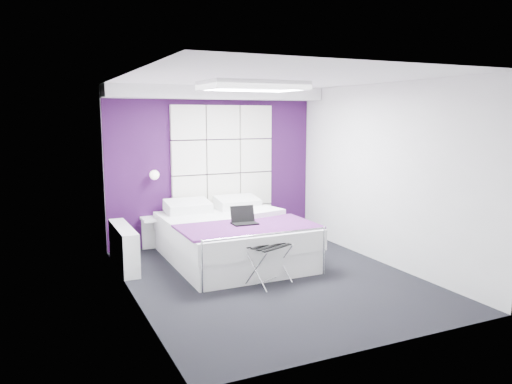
# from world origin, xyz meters

# --- Properties ---
(floor) EXTENTS (4.40, 4.40, 0.00)m
(floor) POSITION_xyz_m (0.00, 0.00, 0.00)
(floor) COLOR black
(floor) RESTS_ON ground
(ceiling) EXTENTS (4.40, 4.40, 0.00)m
(ceiling) POSITION_xyz_m (0.00, 0.00, 2.60)
(ceiling) COLOR white
(ceiling) RESTS_ON wall_back
(wall_back) EXTENTS (3.60, 0.00, 3.60)m
(wall_back) POSITION_xyz_m (0.00, 2.20, 1.30)
(wall_back) COLOR silver
(wall_back) RESTS_ON floor
(wall_left) EXTENTS (0.00, 4.40, 4.40)m
(wall_left) POSITION_xyz_m (-1.80, 0.00, 1.30)
(wall_left) COLOR silver
(wall_left) RESTS_ON floor
(wall_right) EXTENTS (0.00, 4.40, 4.40)m
(wall_right) POSITION_xyz_m (1.80, 0.00, 1.30)
(wall_right) COLOR silver
(wall_right) RESTS_ON floor
(accent_wall) EXTENTS (3.58, 0.02, 2.58)m
(accent_wall) POSITION_xyz_m (0.00, 2.19, 1.30)
(accent_wall) COLOR #310D3B
(accent_wall) RESTS_ON wall_back
(soffit) EXTENTS (3.58, 0.50, 0.20)m
(soffit) POSITION_xyz_m (0.00, 1.95, 2.50)
(soffit) COLOR white
(soffit) RESTS_ON wall_back
(headboard) EXTENTS (1.80, 0.08, 2.30)m
(headboard) POSITION_xyz_m (0.15, 2.14, 1.17)
(headboard) COLOR silver
(headboard) RESTS_ON wall_back
(skylight) EXTENTS (1.36, 0.86, 0.12)m
(skylight) POSITION_xyz_m (0.00, 0.60, 2.55)
(skylight) COLOR white
(skylight) RESTS_ON ceiling
(wall_lamp) EXTENTS (0.15, 0.15, 0.15)m
(wall_lamp) POSITION_xyz_m (-1.05, 2.06, 1.22)
(wall_lamp) COLOR white
(wall_lamp) RESTS_ON wall_back
(radiator) EXTENTS (0.22, 1.20, 0.60)m
(radiator) POSITION_xyz_m (-1.69, 1.30, 0.30)
(radiator) COLOR white
(radiator) RESTS_ON floor
(bed) EXTENTS (1.89, 2.29, 0.79)m
(bed) POSITION_xyz_m (-0.15, 1.00, 0.34)
(bed) COLOR white
(bed) RESTS_ON floor
(nightstand) EXTENTS (0.42, 0.33, 0.05)m
(nightstand) POSITION_xyz_m (-1.06, 2.02, 0.52)
(nightstand) COLOR white
(nightstand) RESTS_ON wall_back
(luggage_rack) EXTENTS (0.52, 0.38, 0.51)m
(luggage_rack) POSITION_xyz_m (-0.14, -0.18, 0.26)
(luggage_rack) COLOR silver
(luggage_rack) RESTS_ON floor
(laptop) EXTENTS (0.35, 0.25, 0.25)m
(laptop) POSITION_xyz_m (-0.16, 0.57, 0.71)
(laptop) COLOR black
(laptop) RESTS_ON bed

